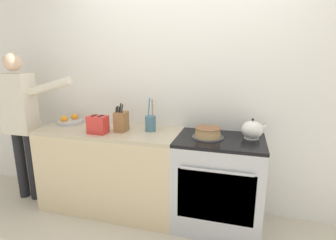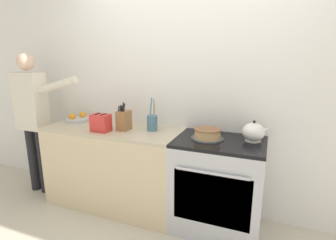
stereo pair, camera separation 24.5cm
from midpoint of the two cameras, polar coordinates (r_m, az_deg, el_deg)
ground_plane at (r=2.65m, az=3.34°, el=-23.90°), size 16.00×16.00×0.00m
wall_back at (r=2.69m, az=7.78°, el=6.91°), size 8.00×0.04×2.60m
counter_cabinet at (r=2.93m, az=-9.25°, el=-10.08°), size 1.46×0.58×0.88m
stove_range at (r=2.58m, az=13.51°, el=-13.70°), size 0.80×0.61×0.88m
layer_cake at (r=2.42m, az=11.46°, el=-3.06°), size 0.29×0.29×0.09m
tea_kettle at (r=2.47m, az=20.89°, el=-2.53°), size 0.24×0.19×0.19m
knife_block at (r=2.67m, az=-7.03°, el=-0.07°), size 0.11×0.14×0.28m
utensil_crock at (r=2.63m, az=-0.79°, el=-0.55°), size 0.11×0.11×0.33m
fruit_bowl at (r=3.16m, az=-16.94°, el=0.25°), size 0.27×0.27×0.10m
toaster at (r=2.66m, az=-11.90°, el=-0.63°), size 0.20×0.13×0.18m
person_baker at (r=3.34m, az=-25.57°, el=1.51°), size 0.93×0.20×1.65m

